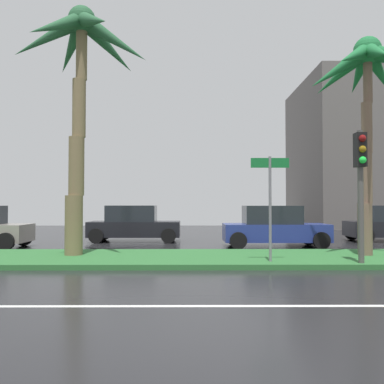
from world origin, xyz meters
name	(u,v)px	position (x,y,z in m)	size (l,w,h in m)	color
ground_plane	(211,258)	(0.00, 9.00, -0.05)	(90.00, 42.00, 0.10)	black
near_lane_divider_stripe	(232,306)	(0.00, 2.00, 0.00)	(81.00, 0.14, 0.01)	white
median_strip	(213,258)	(0.00, 8.00, 0.07)	(85.50, 4.00, 0.15)	#2D6B33
palm_tree_mid_left	(81,63)	(-4.33, 8.40, 6.43)	(4.69, 4.43, 8.21)	#756443
palm_tree_centre_left	(368,77)	(5.14, 8.36, 5.98)	(4.14, 4.24, 7.17)	brown
traffic_signal_median_right	(361,171)	(4.03, 6.31, 2.70)	(0.28, 0.43, 3.70)	#4C4C47
street_name_sign	(270,194)	(1.57, 6.66, 2.08)	(1.10, 0.08, 3.00)	slate
car_in_traffic_second	(134,224)	(-3.40, 14.80, 0.83)	(4.30, 2.02, 1.72)	black
car_in_traffic_third	(274,227)	(2.79, 12.23, 0.83)	(4.30, 2.02, 1.72)	navy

